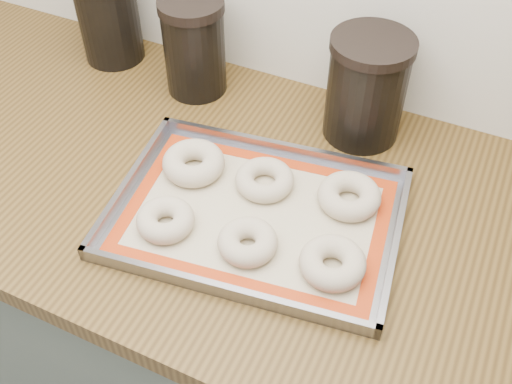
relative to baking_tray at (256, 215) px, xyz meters
The scene contains 13 objects.
cabinet 0.51m from the baking_tray, 162.56° to the left, with size 3.00×0.65×0.86m, color #566256.
countertop 0.17m from the baking_tray, 162.56° to the left, with size 3.06×0.68×0.04m, color brown.
baking_tray is the anchor object (origin of this frame).
baking_mat 0.00m from the baking_tray, 69.44° to the left, with size 0.46×0.34×0.00m.
bagel_front_left 0.15m from the baking_tray, 145.08° to the right, with size 0.09×0.09×0.03m, color #C5B398.
bagel_front_mid 0.07m from the baking_tray, 75.13° to the right, with size 0.09×0.09×0.03m, color #C5B398.
bagel_front_right 0.16m from the baking_tray, 18.77° to the right, with size 0.10×0.10×0.04m, color #C5B398.
bagel_back_left 0.15m from the baking_tray, 161.05° to the left, with size 0.11×0.11×0.04m, color #C5B398.
bagel_back_mid 0.07m from the baking_tray, 102.91° to the left, with size 0.10×0.10×0.03m, color #C5B398.
bagel_back_right 0.16m from the baking_tray, 35.34° to the left, with size 0.10×0.10×0.04m, color #C5B398.
canister_left 0.57m from the baking_tray, 148.23° to the left, with size 0.13×0.13×0.21m.
canister_mid 0.39m from the baking_tray, 133.83° to the left, with size 0.12×0.12×0.19m.
canister_right 0.31m from the baking_tray, 73.22° to the left, with size 0.15×0.15×0.20m.
Camera 1 is at (0.44, 1.04, 1.63)m, focal length 42.00 mm.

